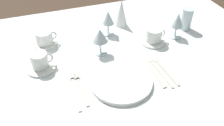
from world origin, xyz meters
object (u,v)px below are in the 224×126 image
object	(u,v)px
dinner_knife	(155,73)
spoon_soup	(157,68)
dinner_plate	(121,82)
wine_glass_centre	(108,19)
drink_tumbler	(186,20)
coffee_cup_far	(154,35)
wine_glass_right	(100,36)
fork_inner	(75,89)
napkin_folded	(121,13)
coffee_cup_right	(45,37)
coffee_cup_left	(40,60)
fork_outer	(81,87)
spoon_dessert	(163,67)
wine_glass_left	(177,22)

from	to	relation	value
dinner_knife	spoon_soup	bearing A→B (deg)	44.26
dinner_plate	wine_glass_centre	size ratio (longest dim) A/B	1.95
wine_glass_centre	dinner_plate	bearing A→B (deg)	-100.44
spoon_soup	dinner_knife	bearing A→B (deg)	-135.74
dinner_plate	drink_tumbler	bearing A→B (deg)	31.00
coffee_cup_far	wine_glass_right	world-z (taller)	wine_glass_right
fork_inner	wine_glass_centre	size ratio (longest dim) A/B	1.65
coffee_cup_far	drink_tumbler	bearing A→B (deg)	16.12
wine_glass_centre	napkin_folded	world-z (taller)	napkin_folded
coffee_cup_right	coffee_cup_left	bearing A→B (deg)	-103.08
fork_outer	napkin_folded	size ratio (longest dim) A/B	1.27
fork_inner	wine_glass_right	distance (m)	0.29
spoon_dessert	coffee_cup_left	distance (m)	0.57
fork_outer	coffee_cup_right	distance (m)	0.39
dinner_knife	spoon_dessert	xyz separation A→B (m)	(0.05, 0.02, 0.00)
coffee_cup_right	wine_glass_left	xyz separation A→B (m)	(0.68, -0.16, 0.05)
dinner_plate	spoon_dessert	distance (m)	0.22
spoon_dessert	spoon_soup	bearing A→B (deg)	170.71
spoon_soup	spoon_dessert	bearing A→B (deg)	-9.29
drink_tumbler	napkin_folded	bearing A→B (deg)	154.60
spoon_dessert	wine_glass_right	bearing A→B (deg)	139.60
napkin_folded	coffee_cup_right	bearing A→B (deg)	-172.57
dinner_plate	dinner_knife	bearing A→B (deg)	4.19
spoon_dessert	wine_glass_centre	distance (m)	0.40
wine_glass_left	drink_tumbler	xyz separation A→B (m)	(0.10, 0.06, -0.04)
dinner_knife	coffee_cup_far	size ratio (longest dim) A/B	2.00
spoon_soup	coffee_cup_left	distance (m)	0.54
spoon_dessert	coffee_cup_left	bearing A→B (deg)	160.77
dinner_plate	wine_glass_right	size ratio (longest dim) A/B	1.96
coffee_cup_right	wine_glass_left	size ratio (longest dim) A/B	0.77
coffee_cup_left	coffee_cup_far	size ratio (longest dim) A/B	0.95
fork_inner	coffee_cup_right	xyz separation A→B (m)	(-0.07, 0.38, 0.04)
fork_outer	dinner_plate	bearing A→B (deg)	-10.24
dinner_plate	wine_glass_left	xyz separation A→B (m)	(0.41, 0.25, 0.08)
spoon_dessert	wine_glass_left	xyz separation A→B (m)	(0.19, 0.22, 0.09)
spoon_dessert	napkin_folded	xyz separation A→B (m)	(-0.05, 0.43, 0.08)
fork_outer	coffee_cup_far	distance (m)	0.49
coffee_cup_left	fork_inner	bearing A→B (deg)	-58.82
fork_outer	drink_tumbler	world-z (taller)	drink_tumbler
fork_inner	napkin_folded	distance (m)	0.58
spoon_dessert	wine_glass_centre	world-z (taller)	wine_glass_centre
wine_glass_left	spoon_dessert	bearing A→B (deg)	-131.22
dinner_plate	fork_outer	size ratio (longest dim) A/B	1.32
dinner_knife	coffee_cup_right	size ratio (longest dim) A/B	1.97
wine_glass_left	coffee_cup_far	bearing A→B (deg)	-175.24
coffee_cup_left	napkin_folded	xyz separation A→B (m)	(0.49, 0.24, 0.03)
coffee_cup_left	coffee_cup_right	xyz separation A→B (m)	(0.04, 0.19, -0.00)
coffee_cup_left	wine_glass_right	xyz separation A→B (m)	(0.29, 0.02, 0.05)
drink_tumbler	wine_glass_left	bearing A→B (deg)	-150.12
spoon_dessert	dinner_knife	bearing A→B (deg)	-158.89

